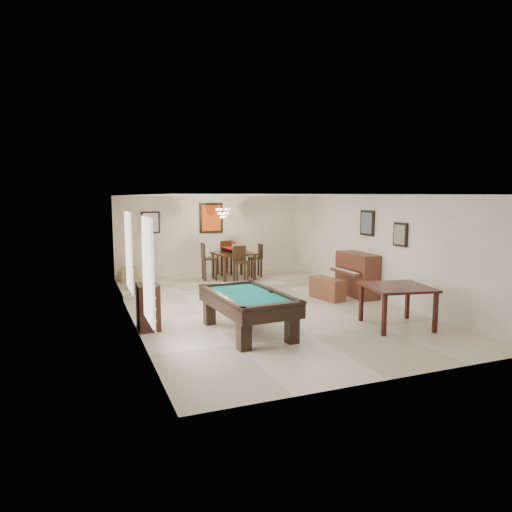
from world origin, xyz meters
TOP-DOWN VIEW (x-y plane):
  - ground_plane at (0.00, 0.00)m, footprint 6.00×9.00m
  - wall_back at (0.00, 4.50)m, footprint 6.00×0.04m
  - wall_front at (0.00, -4.50)m, footprint 6.00×0.04m
  - wall_left at (-3.00, 0.00)m, footprint 0.04×9.00m
  - wall_right at (3.00, 0.00)m, footprint 0.04×9.00m
  - ceiling at (0.00, 0.00)m, footprint 6.00×9.00m
  - dining_step at (0.00, 3.25)m, footprint 6.00×2.50m
  - window_left_front at (-2.97, -2.20)m, footprint 0.06×1.00m
  - window_left_rear at (-2.97, 0.60)m, footprint 0.06×1.00m
  - pool_table at (-1.06, -1.66)m, footprint 1.33×2.28m
  - square_table at (1.83, -2.36)m, footprint 1.40×1.40m
  - upright_piano at (2.60, 0.36)m, footprint 0.76×1.35m
  - piano_bench at (1.81, 0.29)m, footprint 0.56×1.03m
  - apothecary_chest at (-2.78, -0.72)m, footprint 0.40×0.60m
  - dining_table at (0.35, 3.32)m, footprint 1.18×1.18m
  - flower_vase at (0.35, 3.32)m, footprint 0.17×0.17m
  - dining_chair_south at (0.31, 2.55)m, footprint 0.42×0.42m
  - dining_chair_north at (0.31, 4.08)m, footprint 0.44×0.44m
  - dining_chair_west at (-0.39, 3.36)m, footprint 0.43×0.43m
  - dining_chair_east at (1.06, 3.36)m, footprint 0.41×0.41m
  - corner_bench at (-2.61, 4.06)m, footprint 0.47×0.53m
  - chandelier at (0.00, 3.20)m, footprint 0.44×0.44m
  - back_painting at (0.00, 4.46)m, footprint 0.75×0.06m
  - back_mirror at (-1.90, 4.46)m, footprint 0.55×0.06m
  - right_picture_upper at (2.96, 0.30)m, footprint 0.06×0.55m
  - right_picture_lower at (2.96, -1.00)m, footprint 0.06×0.45m

SIDE VIEW (x-z plane):
  - ground_plane at x=0.00m, z-range -0.02..0.00m
  - dining_step at x=0.00m, z-range 0.00..0.12m
  - piano_bench at x=1.81m, z-range 0.00..0.54m
  - corner_bench at x=-2.61m, z-range 0.12..0.53m
  - pool_table at x=-1.06m, z-range 0.00..0.74m
  - square_table at x=1.83m, z-range 0.00..0.83m
  - apothecary_chest at x=-2.78m, z-range 0.00..0.90m
  - upright_piano at x=2.60m, z-range 0.00..1.13m
  - dining_table at x=0.35m, z-range 0.12..1.03m
  - dining_chair_east at x=1.06m, z-range 0.12..1.14m
  - dining_chair_south at x=0.31m, z-range 0.12..1.17m
  - dining_chair_north at x=0.31m, z-range 0.12..1.22m
  - dining_chair_west at x=-0.39m, z-range 0.12..1.22m
  - flower_vase at x=0.35m, z-range 1.03..1.27m
  - wall_back at x=0.00m, z-range 0.00..2.60m
  - wall_front at x=0.00m, z-range 0.00..2.60m
  - wall_left at x=-3.00m, z-range 0.00..2.60m
  - wall_right at x=3.00m, z-range 0.00..2.60m
  - window_left_front at x=-2.97m, z-range 0.55..2.25m
  - window_left_rear at x=-2.97m, z-range 0.55..2.25m
  - right_picture_lower at x=2.96m, z-range 1.42..1.98m
  - back_mirror at x=-1.90m, z-range 1.48..2.12m
  - back_painting at x=0.00m, z-range 1.42..2.38m
  - right_picture_upper at x=2.96m, z-range 1.57..2.23m
  - chandelier at x=0.00m, z-range 1.90..2.50m
  - ceiling at x=0.00m, z-range 2.58..2.62m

